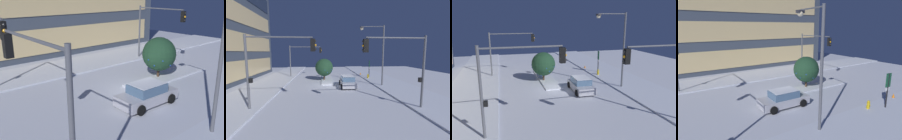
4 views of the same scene
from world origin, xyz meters
The scene contains 11 objects.
ground centered at (0.00, 0.00, 0.00)m, with size 52.00×52.00×0.00m, color silver.
curb_strip_near centered at (0.00, -8.66, 0.07)m, with size 52.00×5.20×0.14m, color silver.
curb_strip_far centered at (0.00, 8.66, 0.07)m, with size 52.00×5.20×0.14m, color silver.
median_strip centered at (4.62, 0.33, 0.07)m, with size 9.00×1.80×0.14m, color silver.
car_near centered at (-0.95, -2.26, 0.71)m, with size 4.42×2.11×1.49m.
traffic_light_corner_far_right centered at (7.83, 4.43, 4.10)m, with size 0.32×5.85×5.74m.
street_lamp_arched centered at (-0.96, -6.15, 5.23)m, with size 0.80×3.16×8.06m.
fire_hydrant centered at (4.50, -6.74, 0.41)m, with size 0.48×0.26×0.85m.
parking_info_sign centered at (5.94, -7.39, 1.97)m, with size 0.55×0.12×3.08m.
decorated_tree_median centered at (3.86, 0.77, 2.13)m, with size 2.88×2.87×3.55m.
construction_cone centered at (8.73, -6.54, 0.28)m, with size 0.36×0.36×0.55m, color orange.
Camera 4 is at (-9.00, -15.44, 6.79)m, focal length 30.63 mm.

